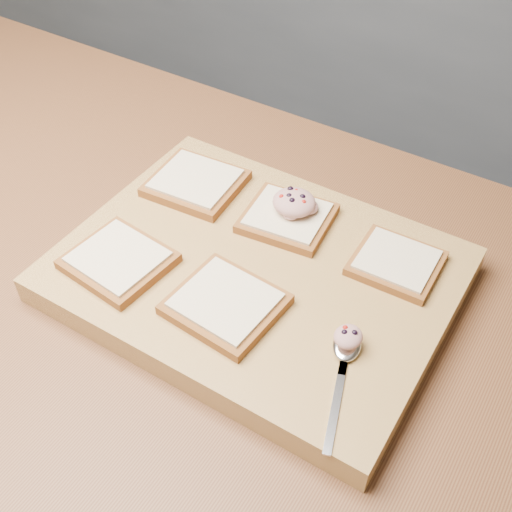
{
  "coord_description": "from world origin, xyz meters",
  "views": [
    {
      "loc": [
        0.48,
        -0.49,
        1.54
      ],
      "look_at": [
        0.17,
        0.01,
        0.95
      ],
      "focal_mm": 45.0,
      "sensor_mm": 36.0,
      "label": 1
    }
  ],
  "objects_px": {
    "cutting_board": "(256,274)",
    "spoon": "(345,353)",
    "bread_far_center": "(287,217)",
    "tuna_salad_dollop": "(294,202)"
  },
  "relations": [
    {
      "from": "cutting_board",
      "to": "tuna_salad_dollop",
      "type": "distance_m",
      "value": 0.12
    },
    {
      "from": "bread_far_center",
      "to": "spoon",
      "type": "height_order",
      "value": "bread_far_center"
    },
    {
      "from": "bread_far_center",
      "to": "tuna_salad_dollop",
      "type": "xyz_separation_m",
      "value": [
        0.0,
        0.01,
        0.02
      ]
    },
    {
      "from": "tuna_salad_dollop",
      "to": "spoon",
      "type": "distance_m",
      "value": 0.24
    },
    {
      "from": "bread_far_center",
      "to": "spoon",
      "type": "relative_size",
      "value": 0.79
    },
    {
      "from": "spoon",
      "to": "tuna_salad_dollop",
      "type": "bearing_deg",
      "value": 133.82
    },
    {
      "from": "cutting_board",
      "to": "bread_far_center",
      "type": "xyz_separation_m",
      "value": [
        -0.01,
        0.09,
        0.03
      ]
    },
    {
      "from": "cutting_board",
      "to": "spoon",
      "type": "distance_m",
      "value": 0.18
    },
    {
      "from": "spoon",
      "to": "cutting_board",
      "type": "bearing_deg",
      "value": 156.75
    },
    {
      "from": "cutting_board",
      "to": "tuna_salad_dollop",
      "type": "height_order",
      "value": "tuna_salad_dollop"
    }
  ]
}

